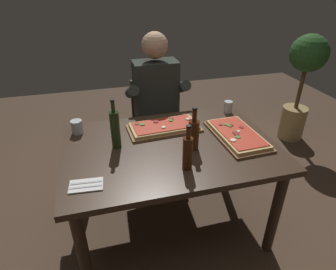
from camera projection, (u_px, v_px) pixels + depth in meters
name	position (u px, v px, depth m)	size (l,w,h in m)	color
ground_plane	(170.00, 224.00, 2.27)	(6.40, 6.40, 0.00)	#4C3828
dining_table	(170.00, 157.00, 1.95)	(1.40, 0.96, 0.74)	#3D2B1E
pizza_rectangular_front	(164.00, 127.00, 2.08)	(0.53, 0.29, 0.05)	olive
pizza_rectangular_left	(237.00, 135.00, 1.98)	(0.31, 0.52, 0.05)	brown
wine_bottle_dark	(194.00, 134.00, 1.81)	(0.07, 0.07, 0.29)	#47230F
oil_bottle_amber	(188.00, 152.00, 1.63)	(0.06, 0.06, 0.28)	#47230F
vinegar_bottle_green	(115.00, 129.00, 1.82)	(0.06, 0.06, 0.33)	#233819
tumbler_near_camera	(228.00, 107.00, 2.33)	(0.07, 0.07, 0.09)	silver
tumbler_far_side	(77.00, 127.00, 2.02)	(0.08, 0.08, 0.10)	silver
napkin_cutlery_set	(86.00, 185.00, 1.54)	(0.19, 0.12, 0.01)	white
diner_chair	(155.00, 121.00, 2.76)	(0.44, 0.44, 0.87)	#3D2B1E
seated_diner	(157.00, 101.00, 2.54)	(0.53, 0.41, 1.33)	#23232D
potted_plant_corner	(303.00, 79.00, 3.10)	(0.39, 0.39, 1.20)	tan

